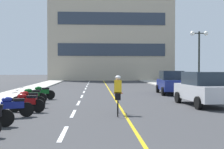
{
  "coord_description": "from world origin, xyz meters",
  "views": [
    {
      "loc": [
        -1.0,
        -3.03,
        2.0
      ],
      "look_at": [
        0.35,
        21.37,
        1.5
      ],
      "focal_mm": 47.08,
      "sensor_mm": 36.0,
      "label": 1
    }
  ],
  "objects_px": {
    "motorcycle_3": "(12,106)",
    "motorcycle_6": "(32,95)",
    "street_lamp_mid": "(199,47)",
    "motorcycle_7": "(41,92)",
    "motorcycle_5": "(28,99)",
    "parked_car_mid": "(171,82)",
    "cyclist_rider": "(118,94)",
    "motorcycle_4": "(26,102)",
    "parked_car_near": "(202,89)"
  },
  "relations": [
    {
      "from": "motorcycle_3",
      "to": "motorcycle_6",
      "type": "xyz_separation_m",
      "value": [
        -0.26,
        4.84,
        0.0
      ]
    },
    {
      "from": "street_lamp_mid",
      "to": "motorcycle_7",
      "type": "bearing_deg",
      "value": -161.29
    },
    {
      "from": "motorcycle_5",
      "to": "motorcycle_6",
      "type": "distance_m",
      "value": 1.95
    },
    {
      "from": "parked_car_mid",
      "to": "cyclist_rider",
      "type": "bearing_deg",
      "value": -116.37
    },
    {
      "from": "motorcycle_4",
      "to": "street_lamp_mid",
      "type": "bearing_deg",
      "value": 39.52
    },
    {
      "from": "motorcycle_4",
      "to": "motorcycle_7",
      "type": "distance_m",
      "value": 5.42
    },
    {
      "from": "motorcycle_6",
      "to": "motorcycle_7",
      "type": "height_order",
      "value": "same"
    },
    {
      "from": "motorcycle_6",
      "to": "motorcycle_7",
      "type": "relative_size",
      "value": 1.03
    },
    {
      "from": "street_lamp_mid",
      "to": "motorcycle_3",
      "type": "bearing_deg",
      "value": -137.06
    },
    {
      "from": "motorcycle_3",
      "to": "motorcycle_4",
      "type": "distance_m",
      "value": 1.44
    },
    {
      "from": "motorcycle_4",
      "to": "cyclist_rider",
      "type": "bearing_deg",
      "value": -11.33
    },
    {
      "from": "parked_car_mid",
      "to": "motorcycle_5",
      "type": "bearing_deg",
      "value": -140.61
    },
    {
      "from": "motorcycle_6",
      "to": "cyclist_rider",
      "type": "height_order",
      "value": "cyclist_rider"
    },
    {
      "from": "motorcycle_4",
      "to": "motorcycle_7",
      "type": "xyz_separation_m",
      "value": [
        -0.31,
        5.41,
        0.0
      ]
    },
    {
      "from": "street_lamp_mid",
      "to": "motorcycle_7",
      "type": "xyz_separation_m",
      "value": [
        -11.65,
        -3.94,
        -3.22
      ]
    },
    {
      "from": "motorcycle_3",
      "to": "motorcycle_5",
      "type": "distance_m",
      "value": 2.91
    },
    {
      "from": "motorcycle_3",
      "to": "motorcycle_7",
      "type": "relative_size",
      "value": 1.0
    },
    {
      "from": "motorcycle_7",
      "to": "parked_car_near",
      "type": "bearing_deg",
      "value": -20.59
    },
    {
      "from": "parked_car_near",
      "to": "motorcycle_5",
      "type": "distance_m",
      "value": 9.17
    },
    {
      "from": "street_lamp_mid",
      "to": "parked_car_near",
      "type": "bearing_deg",
      "value": -108.35
    },
    {
      "from": "cyclist_rider",
      "to": "parked_car_mid",
      "type": "bearing_deg",
      "value": 63.63
    },
    {
      "from": "parked_car_mid",
      "to": "motorcycle_5",
      "type": "height_order",
      "value": "parked_car_mid"
    },
    {
      "from": "parked_car_mid",
      "to": "motorcycle_3",
      "type": "bearing_deg",
      "value": -131.35
    },
    {
      "from": "parked_car_mid",
      "to": "motorcycle_6",
      "type": "xyz_separation_m",
      "value": [
        -9.55,
        -5.71,
        -0.44
      ]
    },
    {
      "from": "street_lamp_mid",
      "to": "motorcycle_7",
      "type": "distance_m",
      "value": 12.71
    },
    {
      "from": "motorcycle_5",
      "to": "motorcycle_6",
      "type": "bearing_deg",
      "value": 97.22
    },
    {
      "from": "street_lamp_mid",
      "to": "motorcycle_5",
      "type": "distance_m",
      "value": 14.38
    },
    {
      "from": "street_lamp_mid",
      "to": "motorcycle_3",
      "type": "xyz_separation_m",
      "value": [
        -11.58,
        -10.77,
        -3.22
      ]
    },
    {
      "from": "motorcycle_3",
      "to": "parked_car_mid",
      "type": "bearing_deg",
      "value": 48.65
    },
    {
      "from": "motorcycle_3",
      "to": "cyclist_rider",
      "type": "bearing_deg",
      "value": 7.81
    },
    {
      "from": "street_lamp_mid",
      "to": "motorcycle_6",
      "type": "distance_m",
      "value": 13.63
    },
    {
      "from": "motorcycle_7",
      "to": "motorcycle_5",
      "type": "bearing_deg",
      "value": -89.21
    },
    {
      "from": "motorcycle_3",
      "to": "motorcycle_6",
      "type": "bearing_deg",
      "value": 93.13
    },
    {
      "from": "parked_car_near",
      "to": "motorcycle_6",
      "type": "relative_size",
      "value": 2.54
    },
    {
      "from": "parked_car_near",
      "to": "motorcycle_3",
      "type": "bearing_deg",
      "value": -159.71
    },
    {
      "from": "motorcycle_6",
      "to": "street_lamp_mid",
      "type": "bearing_deg",
      "value": 26.6
    },
    {
      "from": "motorcycle_4",
      "to": "motorcycle_5",
      "type": "relative_size",
      "value": 1.0
    },
    {
      "from": "street_lamp_mid",
      "to": "cyclist_rider",
      "type": "distance_m",
      "value": 12.79
    },
    {
      "from": "motorcycle_7",
      "to": "motorcycle_3",
      "type": "bearing_deg",
      "value": -89.38
    },
    {
      "from": "parked_car_near",
      "to": "motorcycle_6",
      "type": "height_order",
      "value": "parked_car_near"
    },
    {
      "from": "motorcycle_5",
      "to": "cyclist_rider",
      "type": "relative_size",
      "value": 0.96
    },
    {
      "from": "motorcycle_4",
      "to": "motorcycle_6",
      "type": "distance_m",
      "value": 3.46
    },
    {
      "from": "motorcycle_4",
      "to": "motorcycle_5",
      "type": "bearing_deg",
      "value": 99.83
    },
    {
      "from": "street_lamp_mid",
      "to": "motorcycle_4",
      "type": "bearing_deg",
      "value": -140.48
    },
    {
      "from": "parked_car_mid",
      "to": "motorcycle_7",
      "type": "distance_m",
      "value": 10.08
    },
    {
      "from": "parked_car_mid",
      "to": "motorcycle_3",
      "type": "relative_size",
      "value": 2.61
    },
    {
      "from": "motorcycle_4",
      "to": "motorcycle_6",
      "type": "relative_size",
      "value": 1.0
    },
    {
      "from": "motorcycle_7",
      "to": "parked_car_mid",
      "type": "bearing_deg",
      "value": 21.69
    },
    {
      "from": "motorcycle_6",
      "to": "motorcycle_7",
      "type": "bearing_deg",
      "value": 84.52
    },
    {
      "from": "street_lamp_mid",
      "to": "motorcycle_3",
      "type": "height_order",
      "value": "street_lamp_mid"
    }
  ]
}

